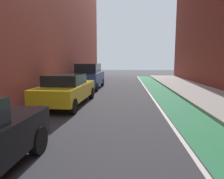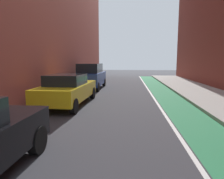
% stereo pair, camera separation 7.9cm
% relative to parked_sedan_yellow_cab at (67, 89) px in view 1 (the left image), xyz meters
% --- Properties ---
extents(ground_plane, '(86.10, 86.10, 0.00)m').
position_rel_parked_sedan_yellow_cab_xyz_m(ground_plane, '(2.57, -1.81, -0.79)').
color(ground_plane, '#38383D').
extents(bike_lane_paint, '(1.60, 39.13, 0.00)m').
position_rel_parked_sedan_yellow_cab_xyz_m(bike_lane_paint, '(5.40, 0.19, -0.79)').
color(bike_lane_paint, '#2D8451').
rests_on(bike_lane_paint, ground).
extents(lane_divider_stripe, '(0.12, 39.13, 0.00)m').
position_rel_parked_sedan_yellow_cab_xyz_m(lane_divider_stripe, '(4.50, 0.19, -0.79)').
color(lane_divider_stripe, white).
rests_on(lane_divider_stripe, ground).
extents(parked_sedan_yellow_cab, '(2.06, 4.72, 1.53)m').
position_rel_parked_sedan_yellow_cab_xyz_m(parked_sedan_yellow_cab, '(0.00, 0.00, 0.00)').
color(parked_sedan_yellow_cab, yellow).
rests_on(parked_sedan_yellow_cab, ground).
extents(parked_suv_blue, '(1.92, 4.39, 1.98)m').
position_rel_parked_sedan_yellow_cab_xyz_m(parked_suv_blue, '(0.00, 6.09, 0.23)').
color(parked_suv_blue, navy).
rests_on(parked_suv_blue, ground).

